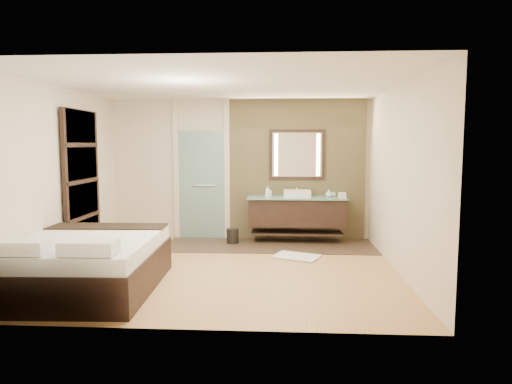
# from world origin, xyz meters

# --- Properties ---
(floor) EXTENTS (5.00, 5.00, 0.00)m
(floor) POSITION_xyz_m (0.00, 0.00, 0.00)
(floor) COLOR #AF7A49
(floor) RESTS_ON ground
(tile_strip) EXTENTS (3.80, 1.30, 0.01)m
(tile_strip) POSITION_xyz_m (0.60, 1.60, 0.01)
(tile_strip) COLOR #382B1F
(tile_strip) RESTS_ON floor
(stone_wall) EXTENTS (2.60, 0.08, 2.70)m
(stone_wall) POSITION_xyz_m (1.10, 2.21, 1.35)
(stone_wall) COLOR tan
(stone_wall) RESTS_ON floor
(vanity) EXTENTS (1.85, 0.55, 0.88)m
(vanity) POSITION_xyz_m (1.10, 1.92, 0.58)
(vanity) COLOR black
(vanity) RESTS_ON stone_wall
(mirror_unit) EXTENTS (1.06, 0.04, 0.96)m
(mirror_unit) POSITION_xyz_m (1.10, 2.16, 1.65)
(mirror_unit) COLOR black
(mirror_unit) RESTS_ON stone_wall
(frosted_door) EXTENTS (1.10, 0.12, 2.70)m
(frosted_door) POSITION_xyz_m (-0.75, 2.20, 1.14)
(frosted_door) COLOR silver
(frosted_door) RESTS_ON floor
(shoji_partition) EXTENTS (0.06, 1.20, 2.40)m
(shoji_partition) POSITION_xyz_m (-2.43, 0.60, 1.21)
(shoji_partition) COLOR black
(shoji_partition) RESTS_ON floor
(bed) EXTENTS (1.79, 2.20, 0.82)m
(bed) POSITION_xyz_m (-1.65, -1.07, 0.34)
(bed) COLOR black
(bed) RESTS_ON floor
(bath_mat) EXTENTS (0.86, 0.74, 0.02)m
(bath_mat) POSITION_xyz_m (1.07, 0.75, 0.02)
(bath_mat) COLOR silver
(bath_mat) RESTS_ON floor
(waste_bin) EXTENTS (0.26, 0.26, 0.28)m
(waste_bin) POSITION_xyz_m (-0.10, 1.73, 0.14)
(waste_bin) COLOR black
(waste_bin) RESTS_ON floor
(tissue_box) EXTENTS (0.13, 0.13, 0.10)m
(tissue_box) POSITION_xyz_m (1.92, 1.78, 0.92)
(tissue_box) COLOR silver
(tissue_box) RESTS_ON vanity
(soap_bottle_a) EXTENTS (0.11, 0.11, 0.21)m
(soap_bottle_a) POSITION_xyz_m (0.55, 1.86, 0.97)
(soap_bottle_a) COLOR white
(soap_bottle_a) RESTS_ON vanity
(soap_bottle_b) EXTENTS (0.08, 0.08, 0.17)m
(soap_bottle_b) POSITION_xyz_m (0.58, 1.93, 0.95)
(soap_bottle_b) COLOR #B2B2B2
(soap_bottle_b) RESTS_ON vanity
(soap_bottle_c) EXTENTS (0.15, 0.15, 0.15)m
(soap_bottle_c) POSITION_xyz_m (1.68, 1.88, 0.94)
(soap_bottle_c) COLOR #A4CEC4
(soap_bottle_c) RESTS_ON vanity
(cup) EXTENTS (0.14, 0.14, 0.09)m
(cup) POSITION_xyz_m (1.77, 1.96, 0.91)
(cup) COLOR silver
(cup) RESTS_ON vanity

